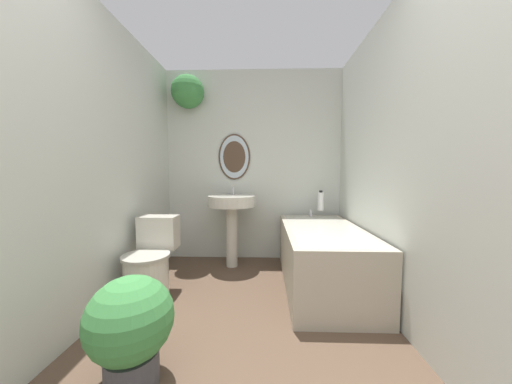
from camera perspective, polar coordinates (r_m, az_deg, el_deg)
wall_back at (r=3.32m, az=-2.89°, el=8.38°), size 2.32×0.40×2.40m
wall_left at (r=2.29m, az=-32.11°, el=5.87°), size 0.06×2.91×2.40m
wall_right at (r=2.14m, az=29.52°, el=6.13°), size 0.06×2.91×2.40m
toilet at (r=2.49m, az=-22.46°, el=-14.90°), size 0.39×0.56×0.71m
pedestal_sink at (r=3.04m, az=-5.43°, el=-4.02°), size 0.55×0.55×0.94m
bathtub at (r=2.67m, az=14.52°, el=-13.45°), size 0.73×1.52×0.66m
shampoo_bottle at (r=3.21m, az=14.18°, el=-1.96°), size 0.07×0.07×0.24m
potted_plant at (r=1.63m, az=-26.09°, el=-25.07°), size 0.44×0.44×0.58m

